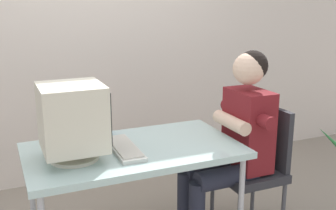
# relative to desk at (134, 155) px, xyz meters

# --- Properties ---
(wall_back) EXTENTS (8.00, 0.10, 3.00)m
(wall_back) POSITION_rel_desk_xyz_m (0.30, 1.40, 0.80)
(wall_back) COLOR beige
(wall_back) RESTS_ON ground_plane
(desk) EXTENTS (1.33, 0.75, 0.75)m
(desk) POSITION_rel_desk_xyz_m (0.00, 0.00, 0.00)
(desk) COLOR #B7B7BC
(desk) RESTS_ON ground_plane
(crt_monitor) EXTENTS (0.36, 0.36, 0.44)m
(crt_monitor) POSITION_rel_desk_xyz_m (-0.37, -0.05, 0.30)
(crt_monitor) COLOR beige
(crt_monitor) RESTS_ON desk
(keyboard) EXTENTS (0.16, 0.47, 0.03)m
(keyboard) POSITION_rel_desk_xyz_m (-0.07, -0.02, 0.07)
(keyboard) COLOR silver
(keyboard) RESTS_ON desk
(office_chair) EXTENTS (0.43, 0.43, 0.91)m
(office_chair) POSITION_rel_desk_xyz_m (0.91, -0.04, -0.19)
(office_chair) COLOR #4C4C51
(office_chair) RESTS_ON ground_plane
(person_seated) EXTENTS (0.73, 0.55, 1.32)m
(person_seated) POSITION_rel_desk_xyz_m (0.72, -0.04, 0.03)
(person_seated) COLOR maroon
(person_seated) RESTS_ON ground_plane
(desk_mug) EXTENTS (0.08, 0.09, 0.09)m
(desk_mug) POSITION_rel_desk_xyz_m (-0.09, 0.29, 0.09)
(desk_mug) COLOR blue
(desk_mug) RESTS_ON desk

